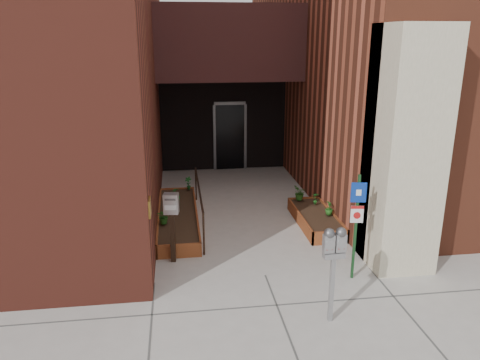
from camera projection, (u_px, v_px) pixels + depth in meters
name	position (u px, v px, depth m)	size (l,w,h in m)	color
ground	(265.00, 275.00, 8.53)	(80.00, 80.00, 0.00)	#9E9991
architecture	(217.00, 7.00, 13.57)	(20.00, 14.60, 10.00)	maroon
planter_left	(178.00, 218.00, 10.85)	(0.90, 3.60, 0.30)	brown
planter_right	(316.00, 219.00, 10.78)	(0.80, 2.20, 0.30)	brown
handrail	(199.00, 193.00, 10.69)	(0.04, 3.34, 0.90)	black
parking_meter	(334.00, 250.00, 6.84)	(0.34, 0.16, 1.54)	#959497
sign_post	(357.00, 216.00, 8.09)	(0.26, 0.08, 1.94)	#163D1B
payment_dropbox	(172.00, 213.00, 8.78)	(0.30, 0.24, 1.38)	black
shrub_left_a	(164.00, 216.00, 10.08)	(0.30, 0.30, 0.33)	#225819
shrub_left_b	(174.00, 200.00, 10.99)	(0.21, 0.21, 0.38)	#235117
shrub_left_c	(176.00, 195.00, 11.35)	(0.21, 0.21, 0.37)	#18571D
shrub_left_d	(188.00, 183.00, 12.30)	(0.18, 0.18, 0.35)	#17511C
shrub_right_a	(329.00, 208.00, 10.56)	(0.18, 0.18, 0.32)	#23601B
shrub_right_b	(316.00, 198.00, 11.23)	(0.16, 0.16, 0.30)	#1B5D1A
shrub_right_c	(300.00, 193.00, 11.51)	(0.33, 0.33, 0.36)	#245A19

